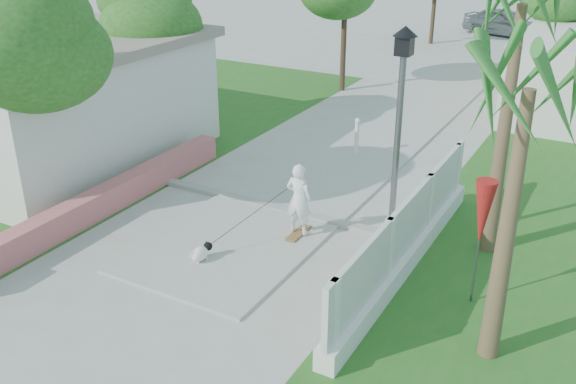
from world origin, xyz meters
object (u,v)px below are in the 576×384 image
Objects in this scene: patio_umbrella at (483,215)px; skateboarder at (259,212)px; bollard at (357,136)px; dog at (201,253)px; street_lamp at (398,136)px; parked_car at (503,22)px.

patio_umbrella reaches higher than skateboarder.
bollard is 1.92× the size of dog.
street_lamp reaches higher than parked_car.
patio_umbrella is 4.42m from skateboarder.
street_lamp is 2.14× the size of skateboarder.
bollard is 5.53m from skateboarder.
street_lamp is 3.13m from skateboarder.
street_lamp is at bearing -156.35° from parked_car.
bollard is at bearing 129.91° from patio_umbrella.
bollard is at bearing 101.35° from dog.
parked_car is (-0.07, 26.44, 0.48)m from dog.
parked_car is at bearing 104.11° from dog.
parked_car is at bearing 97.23° from street_lamp.
skateboarder reaches higher than bollard.
street_lamp is 2.27m from patio_umbrella.
bollard reaches higher than dog.
bollard is at bearing 120.96° from street_lamp.
dog is (-4.91, -1.22, -1.47)m from patio_umbrella.
bollard is (-2.70, 4.50, -1.84)m from street_lamp.
bollard is 6.73m from dog.
street_lamp is 4.34m from dog.
patio_umbrella is 5.27m from dog.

